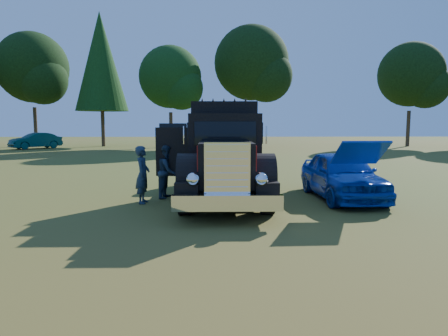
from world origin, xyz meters
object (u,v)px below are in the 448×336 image
Objects in this scene: spectator_near at (143,175)px; diamond_t_truck at (224,158)px; spectator_far at (168,171)px; distant_teal_car at (36,141)px; hotrod_coupe at (342,175)px.

diamond_t_truck is at bearing -74.89° from spectator_near.
distant_teal_car is (-15.18, 24.80, -0.10)m from spectator_far.
hotrod_coupe reaches higher than spectator_near.
diamond_t_truck reaches higher than spectator_far.
diamond_t_truck is 4.29× the size of spectator_far.
spectator_near is at bearing -166.23° from diamond_t_truck.
spectator_near is (-6.02, -0.60, 0.10)m from hotrod_coupe.
hotrod_coupe is at bearing -82.95° from spectator_near.
spectator_near is (-2.39, -0.58, -0.44)m from diamond_t_truck.
spectator_far reaches higher than distant_teal_car.
spectator_near is at bearing 156.07° from spectator_far.
diamond_t_truck is 3.68m from hotrod_coupe.
hotrod_coupe reaches higher than spectator_far.
hotrod_coupe is (3.64, 0.02, -0.54)m from diamond_t_truck.
diamond_t_truck is 4.27× the size of spectator_near.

